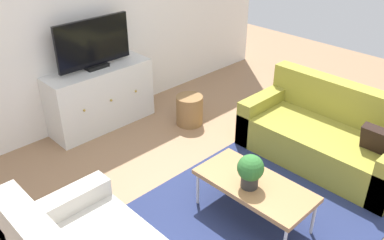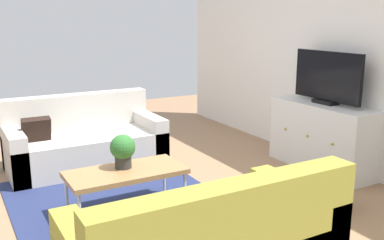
# 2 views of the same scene
# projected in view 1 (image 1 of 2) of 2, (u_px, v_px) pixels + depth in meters

# --- Properties ---
(ground_plane) EXTENTS (10.00, 10.00, 0.00)m
(ground_plane) POSITION_uv_depth(u_px,v_px,m) (235.00, 213.00, 3.78)
(ground_plane) COLOR #997251
(wall_back) EXTENTS (6.40, 0.12, 2.70)m
(wall_back) POSITION_uv_depth(u_px,v_px,m) (74.00, 17.00, 4.71)
(wall_back) COLOR white
(wall_back) RESTS_ON ground_plane
(area_rug) EXTENTS (2.50, 1.90, 0.01)m
(area_rug) POSITION_uv_depth(u_px,v_px,m) (248.00, 221.00, 3.69)
(area_rug) COLOR navy
(area_rug) RESTS_ON ground_plane
(couch_right_side) EXTENTS (0.88, 1.77, 0.82)m
(couch_right_side) POSITION_uv_depth(u_px,v_px,m) (329.00, 136.00, 4.46)
(couch_right_side) COLOR olive
(couch_right_side) RESTS_ON ground_plane
(coffee_table) EXTENTS (0.51, 1.05, 0.40)m
(coffee_table) POSITION_uv_depth(u_px,v_px,m) (254.00, 186.00, 3.55)
(coffee_table) COLOR #A37547
(coffee_table) RESTS_ON ground_plane
(potted_plant) EXTENTS (0.23, 0.23, 0.31)m
(potted_plant) POSITION_uv_depth(u_px,v_px,m) (250.00, 170.00, 3.41)
(potted_plant) COLOR #2D2D2D
(potted_plant) RESTS_ON coffee_table
(tv_console) EXTENTS (1.32, 0.47, 0.78)m
(tv_console) POSITION_uv_depth(u_px,v_px,m) (101.00, 97.00, 5.05)
(tv_console) COLOR silver
(tv_console) RESTS_ON ground_plane
(flat_screen_tv) EXTENTS (0.95, 0.16, 0.59)m
(flat_screen_tv) POSITION_uv_depth(u_px,v_px,m) (93.00, 44.00, 4.72)
(flat_screen_tv) COLOR black
(flat_screen_tv) RESTS_ON tv_console
(wicker_basket) EXTENTS (0.34, 0.34, 0.38)m
(wicker_basket) POSITION_uv_depth(u_px,v_px,m) (189.00, 110.00, 5.17)
(wicker_basket) COLOR olive
(wicker_basket) RESTS_ON ground_plane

